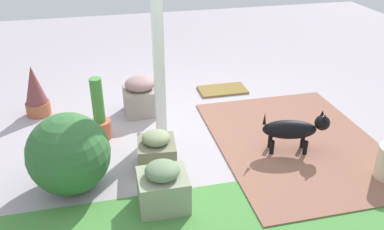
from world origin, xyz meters
The scene contains 11 objects.
ground_plane centered at (0.00, 0.00, 0.00)m, with size 12.00×12.00×0.00m, color #A99FA8.
brick_path centered at (-1.19, 0.48, 0.01)m, with size 1.80×2.40×0.02m, color #8D5D4A.
porch_pillar centered at (0.29, -0.10, 1.25)m, with size 0.11×0.11×2.50m, color white.
stone_planter_nearest centered at (0.46, -0.71, 0.24)m, with size 0.43×0.43×0.49m.
stone_planter_mid centered at (0.45, 0.56, 0.19)m, with size 0.42×0.44×0.42m.
stone_planter_far centered at (0.49, 1.18, 0.21)m, with size 0.45×0.40×0.45m.
round_shrub centered at (1.29, 0.72, 0.39)m, with size 0.78×0.78×0.78m, color #336835.
terracotta_pot_spiky centered at (1.76, -0.97, 0.32)m, with size 0.31×0.31×0.67m.
terracotta_pot_tall centered at (0.99, -0.18, 0.27)m, with size 0.25×0.25×0.75m.
dog centered at (-1.05, 0.62, 0.29)m, with size 0.72×0.34×0.50m.
doormat centered at (-0.79, -1.12, 0.01)m, with size 0.69×0.39×0.03m, color olive.
Camera 1 is at (0.91, 4.09, 2.48)m, focal length 38.18 mm.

